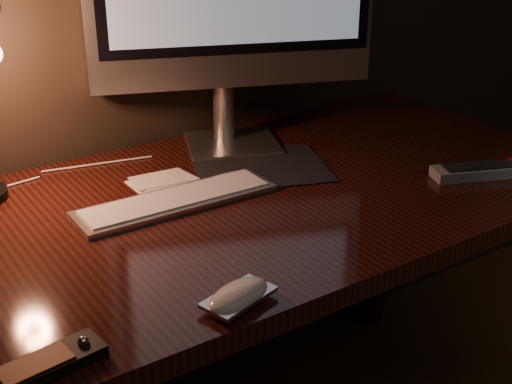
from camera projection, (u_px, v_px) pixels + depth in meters
desk at (204, 245)px, 1.50m from camera, size 1.60×0.75×0.75m
keyboard at (176, 200)px, 1.38m from camera, size 0.40×0.12×0.01m
mousepad at (260, 167)px, 1.55m from camera, size 0.34×0.31×0.00m
mouse at (239, 298)px, 1.06m from camera, size 0.13×0.09×0.02m
media_remote at (48, 364)px, 0.92m from camera, size 0.15×0.07×0.03m
tv_remote at (484, 170)px, 1.50m from camera, size 0.23×0.14×0.03m
papers at (162, 181)px, 1.48m from camera, size 0.13×0.09×0.01m
cable at (43, 180)px, 1.48m from camera, size 0.50×0.04×0.00m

